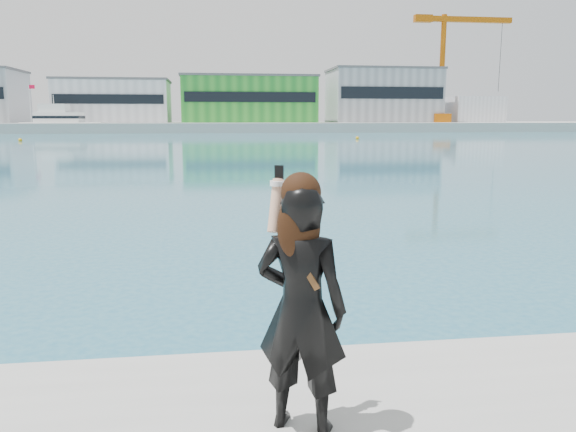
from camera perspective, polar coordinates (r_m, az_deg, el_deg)
The scene contains 12 objects.
far_quay at distance 134.21m, azimuth -7.52°, elevation 8.99°, with size 320.00×40.00×2.00m, color #9E9E99.
warehouse_white at distance 133.93m, azimuth -17.21°, elevation 11.10°, with size 24.48×15.35×9.50m.
warehouse_green at distance 132.52m, azimuth -4.04°, elevation 11.74°, with size 30.60×16.36×10.50m.
warehouse_grey_right at distance 138.38m, azimuth 9.59°, elevation 11.97°, with size 25.50×15.35×12.50m.
ancillary_shed at distance 144.50m, azimuth 18.29°, elevation 10.23°, with size 12.00×10.00×6.00m, color silver.
dock_crane at distance 137.73m, azimuth 15.87°, elevation 14.58°, with size 23.00×4.00×24.00m.
flagpole_left at distance 130.65m, azimuth -24.72°, elevation 10.58°, with size 1.28×0.16×8.00m.
flagpole_right at distance 127.29m, azimuth 2.64°, elevation 11.50°, with size 1.28×0.16×8.00m.
motor_yacht at distance 124.28m, azimuth -22.01°, elevation 8.81°, with size 16.76×6.53×7.62m.
buoy_near at distance 82.55m, azimuth 7.05°, elevation 7.75°, with size 0.50×0.50×0.50m, color #F2A50C.
buoy_far at distance 82.73m, azimuth -25.55°, elevation 6.87°, with size 0.50×0.50×0.50m, color #F2A50C.
woman at distance 4.02m, azimuth 1.33°, elevation -8.67°, with size 0.78×0.67×1.91m.
Camera 1 is at (-0.67, -4.19, 3.05)m, focal length 35.00 mm.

